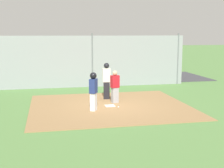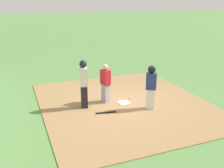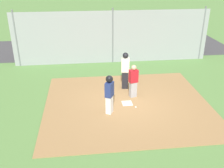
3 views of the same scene
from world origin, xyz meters
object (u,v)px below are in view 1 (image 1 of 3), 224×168
object	(u,v)px
parked_car_red	(50,72)
parked_car_dark	(131,70)
baseball_bat	(92,101)
parked_car_silver	(93,72)
runner	(93,89)
umpire	(107,80)
home_plate	(110,106)
catcher	(115,86)
baseball	(118,107)

from	to	relation	value
parked_car_red	parked_car_dark	bearing A→B (deg)	-4.14
baseball_bat	parked_car_red	bearing A→B (deg)	22.94
parked_car_silver	runner	bearing A→B (deg)	-92.80
umpire	parked_car_dark	size ratio (longest dim) A/B	0.43
home_plate	runner	size ratio (longest dim) A/B	0.26
runner	parked_car_red	bearing A→B (deg)	129.11
home_plate	parked_car_silver	world-z (taller)	parked_car_silver
catcher	parked_car_red	distance (m)	8.48
runner	baseball_bat	distance (m)	1.95
home_plate	parked_car_red	xyz separation A→B (m)	(2.56, -8.59, 0.57)
catcher	parked_car_silver	size ratio (longest dim) A/B	0.36
umpire	runner	xyz separation A→B (m)	(1.01, 2.28, -0.02)
runner	baseball_bat	xyz separation A→B (m)	(-0.19, -1.71, -0.93)
parked_car_dark	parked_car_silver	bearing A→B (deg)	-166.56
home_plate	baseball	size ratio (longest dim) A/B	5.95
baseball_bat	parked_car_dark	world-z (taller)	parked_car_dark
home_plate	parked_car_dark	size ratio (longest dim) A/B	0.10
parked_car_silver	baseball	bearing A→B (deg)	-85.41
parked_car_silver	baseball_bat	bearing A→B (deg)	-93.19
home_plate	umpire	distance (m)	1.87
home_plate	catcher	distance (m)	1.09
baseball_bat	catcher	bearing A→B (deg)	-100.49
umpire	runner	world-z (taller)	umpire
umpire	baseball_bat	size ratio (longest dim) A/B	2.40
parked_car_dark	parked_car_silver	world-z (taller)	same
parked_car_silver	parked_car_red	world-z (taller)	same
home_plate	parked_car_silver	bearing A→B (deg)	-92.82
catcher	umpire	xyz separation A→B (m)	(0.23, -0.95, 0.18)
catcher	parked_car_dark	world-z (taller)	catcher
home_plate	catcher	world-z (taller)	catcher
baseball_bat	home_plate	bearing A→B (deg)	-137.54
home_plate	parked_car_red	distance (m)	8.99
catcher	parked_car_silver	bearing A→B (deg)	163.29
parked_car_red	baseball_bat	bearing A→B (deg)	-82.60
runner	baseball_bat	bearing A→B (deg)	112.35
umpire	baseball	xyz separation A→B (m)	(-0.15, 2.02, -0.94)
home_plate	parked_car_dark	xyz separation A→B (m)	(-3.39, -8.85, 0.57)
baseball_bat	baseball	xyz separation A→B (m)	(-0.97, 1.44, 0.01)
baseball_bat	baseball	world-z (taller)	baseball
home_plate	parked_car_dark	bearing A→B (deg)	-110.94
home_plate	runner	xyz separation A→B (m)	(0.86, 0.70, 0.95)
catcher	umpire	size ratio (longest dim) A/B	0.85
baseball_bat	parked_car_red	distance (m)	7.83
runner	baseball_bat	size ratio (longest dim) A/B	2.18
catcher	baseball	world-z (taller)	catcher
catcher	baseball_bat	distance (m)	1.35
parked_car_red	baseball	bearing A→B (deg)	-79.00
runner	baseball	size ratio (longest dim) A/B	22.59
home_plate	umpire	world-z (taller)	umpire
catcher	baseball_bat	bearing A→B (deg)	-125.92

